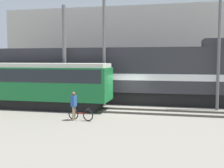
{
  "coord_description": "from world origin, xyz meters",
  "views": [
    {
      "loc": [
        3.41,
        -19.66,
        3.54
      ],
      "look_at": [
        -1.02,
        -0.04,
        1.8
      ],
      "focal_mm": 45.0,
      "sensor_mm": 36.0,
      "label": 1
    }
  ],
  "objects_px": {
    "utility_pole_right": "(219,47)",
    "streetcar": "(34,83)",
    "utility_pole_center": "(104,46)",
    "utility_pole_left": "(64,55)",
    "freight_locomotive": "(108,74)",
    "bicycle": "(81,115)",
    "person": "(74,103)"
  },
  "relations": [
    {
      "from": "utility_pole_left",
      "to": "bicycle",
      "type": "bearing_deg",
      "value": -59.36
    },
    {
      "from": "bicycle",
      "to": "person",
      "type": "relative_size",
      "value": 0.96
    },
    {
      "from": "freight_locomotive",
      "to": "utility_pole_left",
      "type": "xyz_separation_m",
      "value": [
        -3.04,
        -2.06,
        1.51
      ]
    },
    {
      "from": "freight_locomotive",
      "to": "bicycle",
      "type": "distance_m",
      "value": 7.65
    },
    {
      "from": "freight_locomotive",
      "to": "person",
      "type": "xyz_separation_m",
      "value": [
        -0.29,
        -7.46,
        -1.34
      ]
    },
    {
      "from": "utility_pole_left",
      "to": "streetcar",
      "type": "bearing_deg",
      "value": -127.55
    },
    {
      "from": "streetcar",
      "to": "utility_pole_center",
      "type": "height_order",
      "value": "utility_pole_center"
    },
    {
      "from": "streetcar",
      "to": "bicycle",
      "type": "height_order",
      "value": "streetcar"
    },
    {
      "from": "utility_pole_left",
      "to": "utility_pole_right",
      "type": "bearing_deg",
      "value": 0.0
    },
    {
      "from": "person",
      "to": "utility_pole_left",
      "type": "bearing_deg",
      "value": 117.04
    },
    {
      "from": "utility_pole_left",
      "to": "utility_pole_right",
      "type": "height_order",
      "value": "utility_pole_right"
    },
    {
      "from": "freight_locomotive",
      "to": "utility_pole_right",
      "type": "xyz_separation_m",
      "value": [
        8.37,
        -2.06,
        2.09
      ]
    },
    {
      "from": "person",
      "to": "utility_pole_right",
      "type": "xyz_separation_m",
      "value": [
        8.66,
        5.4,
        3.43
      ]
    },
    {
      "from": "streetcar",
      "to": "utility_pole_right",
      "type": "distance_m",
      "value": 13.41
    },
    {
      "from": "streetcar",
      "to": "utility_pole_right",
      "type": "bearing_deg",
      "value": 9.01
    },
    {
      "from": "utility_pole_right",
      "to": "utility_pole_center",
      "type": "bearing_deg",
      "value": 180.0
    },
    {
      "from": "freight_locomotive",
      "to": "streetcar",
      "type": "height_order",
      "value": "freight_locomotive"
    },
    {
      "from": "utility_pole_right",
      "to": "utility_pole_left",
      "type": "bearing_deg",
      "value": 180.0
    },
    {
      "from": "bicycle",
      "to": "utility_pole_right",
      "type": "bearing_deg",
      "value": 32.71
    },
    {
      "from": "person",
      "to": "utility_pole_right",
      "type": "relative_size",
      "value": 0.19
    },
    {
      "from": "freight_locomotive",
      "to": "bicycle",
      "type": "bearing_deg",
      "value": -89.21
    },
    {
      "from": "utility_pole_center",
      "to": "utility_pole_right",
      "type": "distance_m",
      "value": 8.2
    },
    {
      "from": "utility_pole_center",
      "to": "bicycle",
      "type": "bearing_deg",
      "value": -90.7
    },
    {
      "from": "streetcar",
      "to": "bicycle",
      "type": "bearing_deg",
      "value": -34.51
    },
    {
      "from": "freight_locomotive",
      "to": "utility_pole_right",
      "type": "relative_size",
      "value": 2.39
    },
    {
      "from": "bicycle",
      "to": "utility_pole_left",
      "type": "height_order",
      "value": "utility_pole_left"
    },
    {
      "from": "bicycle",
      "to": "utility_pole_left",
      "type": "bearing_deg",
      "value": 120.64
    },
    {
      "from": "utility_pole_left",
      "to": "utility_pole_center",
      "type": "distance_m",
      "value": 3.29
    },
    {
      "from": "utility_pole_right",
      "to": "streetcar",
      "type": "bearing_deg",
      "value": -170.99
    },
    {
      "from": "streetcar",
      "to": "bicycle",
      "type": "relative_size",
      "value": 7.02
    },
    {
      "from": "freight_locomotive",
      "to": "bicycle",
      "type": "height_order",
      "value": "freight_locomotive"
    },
    {
      "from": "freight_locomotive",
      "to": "person",
      "type": "bearing_deg",
      "value": -92.22
    }
  ]
}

